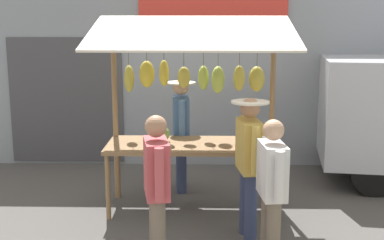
# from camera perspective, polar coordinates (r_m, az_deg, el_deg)

# --- Properties ---
(ground_plane) EXTENTS (40.00, 40.00, 0.00)m
(ground_plane) POSITION_cam_1_polar(r_m,az_deg,el_deg) (6.99, 0.06, -9.61)
(ground_plane) COLOR #514F4C
(street_backdrop) EXTENTS (9.00, 0.30, 3.40)m
(street_backdrop) POSITION_cam_1_polar(r_m,az_deg,el_deg) (8.76, 0.11, 6.09)
(street_backdrop) COLOR #8C939E
(street_backdrop) RESTS_ON ground
(market_stall) EXTENTS (2.50, 1.46, 2.50)m
(market_stall) POSITION_cam_1_polar(r_m,az_deg,el_deg) (6.67, 0.14, 3.14)
(market_stall) COLOR olive
(market_stall) RESTS_ON ground
(vendor_with_sunhat) EXTENTS (0.42, 0.69, 1.62)m
(vendor_with_sunhat) POSITION_cam_1_polar(r_m,az_deg,el_deg) (7.45, -1.21, -0.66)
(vendor_with_sunhat) COLOR navy
(vendor_with_sunhat) RESTS_ON ground
(shopper_in_striped_shirt) EXTENTS (0.42, 0.69, 1.62)m
(shopper_in_striped_shirt) POSITION_cam_1_polar(r_m,az_deg,el_deg) (5.84, 6.25, -4.07)
(shopper_in_striped_shirt) COLOR navy
(shopper_in_striped_shirt) RESTS_ON ground
(shopper_with_ponytail) EXTENTS (0.30, 0.67, 1.57)m
(shopper_with_ponytail) POSITION_cam_1_polar(r_m,az_deg,el_deg) (5.11, -3.88, -6.90)
(shopper_with_ponytail) COLOR #726656
(shopper_with_ponytail) RESTS_ON ground
(shopper_in_grey_tee) EXTENTS (0.26, 0.66, 1.52)m
(shopper_in_grey_tee) POSITION_cam_1_polar(r_m,az_deg,el_deg) (5.21, 8.71, -7.05)
(shopper_in_grey_tee) COLOR #726656
(shopper_in_grey_tee) RESTS_ON ground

